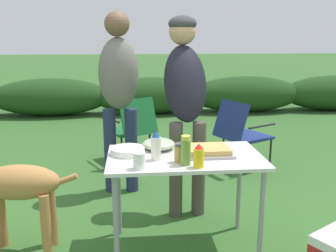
{
  "coord_description": "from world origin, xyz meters",
  "views": [
    {
      "loc": [
        -0.36,
        -2.52,
        1.57
      ],
      "look_at": [
        -0.09,
        0.28,
        0.89
      ],
      "focal_mm": 40.0,
      "sensor_mm": 36.0,
      "label": 1
    }
  ],
  "objects_px": {
    "food_tray": "(205,151)",
    "dog": "(12,187)",
    "camp_chair_near_hedge": "(132,126)",
    "mayo_bottle": "(156,146)",
    "relish_jar": "(186,151)",
    "mustard_bottle": "(199,156)",
    "folding_table": "(185,166)",
    "spice_jar": "(179,153)",
    "camp_chair_green_behind_table": "(241,131)",
    "standing_person_with_beanie": "(185,91)",
    "standing_person_in_red_jacket": "(119,87)",
    "mixing_bowl": "(159,144)",
    "paper_cup_stack": "(139,161)",
    "plate_stack": "(128,151)"
  },
  "relations": [
    {
      "from": "mayo_bottle",
      "to": "spice_jar",
      "type": "height_order",
      "value": "mayo_bottle"
    },
    {
      "from": "relish_jar",
      "to": "dog",
      "type": "height_order",
      "value": "relish_jar"
    },
    {
      "from": "plate_stack",
      "to": "camp_chair_near_hedge",
      "type": "relative_size",
      "value": 0.29
    },
    {
      "from": "plate_stack",
      "to": "paper_cup_stack",
      "type": "distance_m",
      "value": 0.32
    },
    {
      "from": "mixing_bowl",
      "to": "dog",
      "type": "relative_size",
      "value": 0.27
    },
    {
      "from": "dog",
      "to": "standing_person_in_red_jacket",
      "type": "bearing_deg",
      "value": -32.19
    },
    {
      "from": "dog",
      "to": "camp_chair_green_behind_table",
      "type": "distance_m",
      "value": 2.68
    },
    {
      "from": "mixing_bowl",
      "to": "camp_chair_near_hedge",
      "type": "relative_size",
      "value": 0.3
    },
    {
      "from": "relish_jar",
      "to": "spice_jar",
      "type": "height_order",
      "value": "relish_jar"
    },
    {
      "from": "folding_table",
      "to": "mixing_bowl",
      "type": "xyz_separation_m",
      "value": [
        -0.18,
        0.17,
        0.12
      ]
    },
    {
      "from": "mixing_bowl",
      "to": "dog",
      "type": "height_order",
      "value": "mixing_bowl"
    },
    {
      "from": "standing_person_with_beanie",
      "to": "camp_chair_near_hedge",
      "type": "distance_m",
      "value": 1.59
    },
    {
      "from": "plate_stack",
      "to": "mustard_bottle",
      "type": "bearing_deg",
      "value": -35.05
    },
    {
      "from": "spice_jar",
      "to": "dog",
      "type": "distance_m",
      "value": 1.24
    },
    {
      "from": "mixing_bowl",
      "to": "standing_person_with_beanie",
      "type": "height_order",
      "value": "standing_person_with_beanie"
    },
    {
      "from": "food_tray",
      "to": "mustard_bottle",
      "type": "bearing_deg",
      "value": -109.62
    },
    {
      "from": "camp_chair_near_hedge",
      "to": "mayo_bottle",
      "type": "bearing_deg",
      "value": -113.68
    },
    {
      "from": "mustard_bottle",
      "to": "dog",
      "type": "distance_m",
      "value": 1.37
    },
    {
      "from": "mustard_bottle",
      "to": "relish_jar",
      "type": "bearing_deg",
      "value": 143.29
    },
    {
      "from": "dog",
      "to": "camp_chair_green_behind_table",
      "type": "xyz_separation_m",
      "value": [
        2.15,
        1.59,
        -0.04
      ]
    },
    {
      "from": "relish_jar",
      "to": "dog",
      "type": "relative_size",
      "value": 0.22
    },
    {
      "from": "plate_stack",
      "to": "standing_person_with_beanie",
      "type": "distance_m",
      "value": 0.86
    },
    {
      "from": "food_tray",
      "to": "relish_jar",
      "type": "bearing_deg",
      "value": -129.89
    },
    {
      "from": "folding_table",
      "to": "spice_jar",
      "type": "xyz_separation_m",
      "value": [
        -0.06,
        -0.13,
        0.14
      ]
    },
    {
      "from": "mixing_bowl",
      "to": "dog",
      "type": "distance_m",
      "value": 1.1
    },
    {
      "from": "food_tray",
      "to": "mustard_bottle",
      "type": "relative_size",
      "value": 2.4
    },
    {
      "from": "mixing_bowl",
      "to": "camp_chair_green_behind_table",
      "type": "xyz_separation_m",
      "value": [
        1.09,
        1.51,
        -0.31
      ]
    },
    {
      "from": "plate_stack",
      "to": "spice_jar",
      "type": "xyz_separation_m",
      "value": [
        0.35,
        -0.21,
        0.04
      ]
    },
    {
      "from": "mayo_bottle",
      "to": "spice_jar",
      "type": "xyz_separation_m",
      "value": [
        0.15,
        -0.06,
        -0.03
      ]
    },
    {
      "from": "camp_chair_green_behind_table",
      "to": "relish_jar",
      "type": "bearing_deg",
      "value": -53.59
    },
    {
      "from": "spice_jar",
      "to": "standing_person_in_red_jacket",
      "type": "height_order",
      "value": "standing_person_in_red_jacket"
    },
    {
      "from": "food_tray",
      "to": "dog",
      "type": "height_order",
      "value": "food_tray"
    },
    {
      "from": "plate_stack",
      "to": "camp_chair_green_behind_table",
      "type": "height_order",
      "value": "camp_chair_green_behind_table"
    },
    {
      "from": "mixing_bowl",
      "to": "standing_person_in_red_jacket",
      "type": "height_order",
      "value": "standing_person_in_red_jacket"
    },
    {
      "from": "relish_jar",
      "to": "mayo_bottle",
      "type": "height_order",
      "value": "mayo_bottle"
    },
    {
      "from": "food_tray",
      "to": "paper_cup_stack",
      "type": "bearing_deg",
      "value": -152.16
    },
    {
      "from": "mayo_bottle",
      "to": "mustard_bottle",
      "type": "bearing_deg",
      "value": -33.18
    },
    {
      "from": "standing_person_with_beanie",
      "to": "mustard_bottle",
      "type": "bearing_deg",
      "value": -97.14
    },
    {
      "from": "food_tray",
      "to": "camp_chair_near_hedge",
      "type": "xyz_separation_m",
      "value": [
        -0.52,
        2.04,
        -0.3
      ]
    },
    {
      "from": "relish_jar",
      "to": "dog",
      "type": "bearing_deg",
      "value": 167.07
    },
    {
      "from": "paper_cup_stack",
      "to": "camp_chair_green_behind_table",
      "type": "xyz_separation_m",
      "value": [
        1.24,
        1.92,
        -0.33
      ]
    },
    {
      "from": "standing_person_with_beanie",
      "to": "camp_chair_near_hedge",
      "type": "bearing_deg",
      "value": 104.04
    },
    {
      "from": "plate_stack",
      "to": "dog",
      "type": "bearing_deg",
      "value": 179.03
    },
    {
      "from": "dog",
      "to": "camp_chair_near_hedge",
      "type": "bearing_deg",
      "value": -20.7
    },
    {
      "from": "folding_table",
      "to": "standing_person_with_beanie",
      "type": "distance_m",
      "value": 0.82
    },
    {
      "from": "paper_cup_stack",
      "to": "standing_person_in_red_jacket",
      "type": "relative_size",
      "value": 0.06
    },
    {
      "from": "paper_cup_stack",
      "to": "mayo_bottle",
      "type": "bearing_deg",
      "value": 54.14
    },
    {
      "from": "folding_table",
      "to": "spice_jar",
      "type": "bearing_deg",
      "value": -113.59
    },
    {
      "from": "mustard_bottle",
      "to": "dog",
      "type": "xyz_separation_m",
      "value": [
        -1.3,
        0.34,
        -0.31
      ]
    },
    {
      "from": "paper_cup_stack",
      "to": "camp_chair_near_hedge",
      "type": "relative_size",
      "value": 0.13
    }
  ]
}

